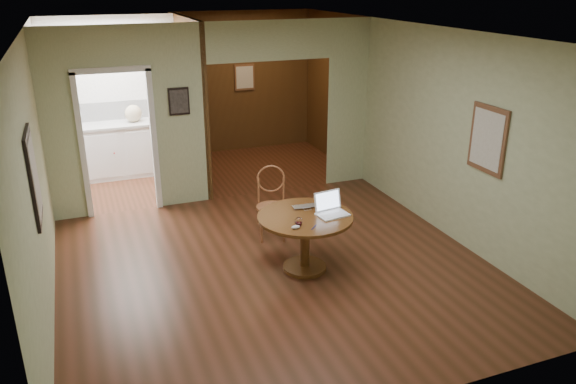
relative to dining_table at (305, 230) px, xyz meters
name	(u,v)px	position (x,y,z in m)	size (l,w,h in m)	color
floor	(277,269)	(-0.32, 0.11, -0.52)	(5.00, 5.00, 0.00)	#442413
room_shell	(181,113)	(-0.79, 3.21, 0.77)	(5.20, 7.50, 5.00)	white
dining_table	(305,230)	(0.00, 0.00, 0.00)	(1.12, 1.12, 0.70)	#5F2F17
chair	(272,198)	(-0.06, 1.02, 0.02)	(0.51, 0.51, 0.98)	#AC663D
open_laptop	(330,208)	(0.30, -0.04, 0.25)	(0.38, 0.35, 0.25)	white
closed_laptop	(306,208)	(0.08, 0.18, 0.19)	(0.29, 0.19, 0.02)	#ABAAAF
mouse	(296,227)	(-0.24, -0.30, 0.20)	(0.10, 0.06, 0.04)	white
wine_glass	(299,221)	(-0.18, -0.23, 0.23)	(0.09, 0.09, 0.10)	white
pen	(314,227)	(-0.04, -0.34, 0.19)	(0.01, 0.01, 0.14)	navy
kitchen_cabinet	(122,149)	(-1.67, 4.31, -0.05)	(2.06, 0.60, 0.94)	white
grocery_bag	(133,113)	(-1.41, 4.31, 0.57)	(0.29, 0.25, 0.29)	beige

